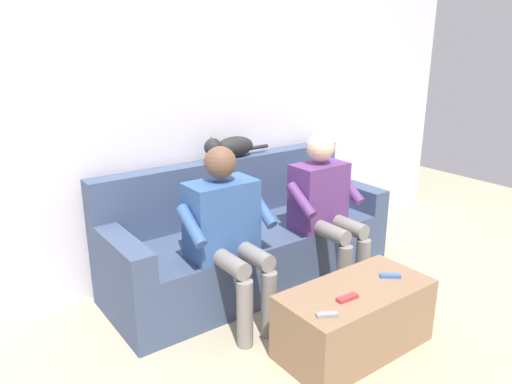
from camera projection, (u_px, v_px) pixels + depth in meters
The scene contains 10 objects.
ground_plane at pixel (311, 320), 3.20m from camera, with size 8.00×8.00×0.00m, color tan.
back_wall at pixel (213, 109), 3.71m from camera, with size 5.33×0.06×2.51m, color silver.
couch at pixel (247, 242), 3.67m from camera, with size 2.16×0.78×0.90m.
coffee_table at pixel (355, 319), 2.85m from camera, with size 0.92×0.45×0.40m.
person_left_seated at pixel (325, 202), 3.50m from camera, with size 0.55×0.55×1.14m.
person_right_seated at pixel (227, 226), 3.04m from camera, with size 0.59×0.56×1.15m.
cat_on_backrest at pixel (230, 147), 3.68m from camera, with size 0.57×0.15×0.17m.
remote_blue at pixel (390, 276), 2.91m from camera, with size 0.12×0.04×0.02m, color #3860B7.
remote_red at pixel (347, 298), 2.67m from camera, with size 0.13×0.04×0.02m, color #B73333.
remote_gray at pixel (327, 315), 2.51m from camera, with size 0.11×0.04×0.02m, color gray.
Camera 1 is at (1.94, 2.64, 1.78)m, focal length 34.08 mm.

